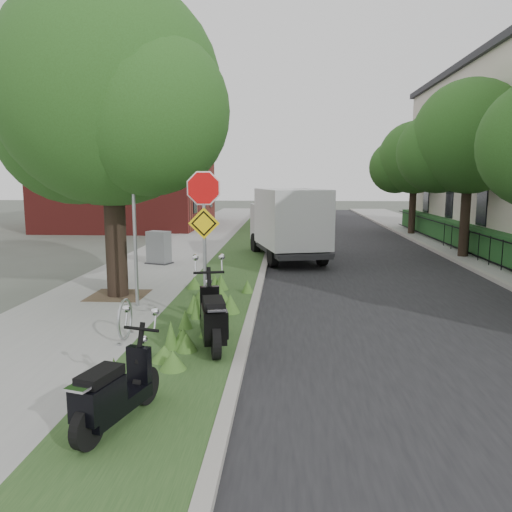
% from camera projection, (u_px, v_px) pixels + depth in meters
% --- Properties ---
extents(ground, '(120.00, 120.00, 0.00)m').
position_uv_depth(ground, '(272.00, 338.00, 9.67)').
color(ground, '#4C5147').
rests_on(ground, ground).
extents(sidewalk_near, '(3.50, 60.00, 0.12)m').
position_uv_depth(sidewalk_near, '(173.00, 255.00, 19.78)').
color(sidewalk_near, gray).
rests_on(sidewalk_near, ground).
extents(verge, '(2.00, 60.00, 0.12)m').
position_uv_depth(verge, '(242.00, 255.00, 19.62)').
color(verge, '#27471E').
rests_on(verge, ground).
extents(kerb_near, '(0.20, 60.00, 0.13)m').
position_uv_depth(kerb_near, '(267.00, 256.00, 19.56)').
color(kerb_near, '#9E9991').
rests_on(kerb_near, ground).
extents(road, '(7.00, 60.00, 0.01)m').
position_uv_depth(road, '(357.00, 258.00, 19.35)').
color(road, black).
rests_on(road, ground).
extents(kerb_far, '(0.20, 60.00, 0.13)m').
position_uv_depth(kerb_far, '(449.00, 257.00, 19.13)').
color(kerb_far, '#9E9991').
rests_on(kerb_far, ground).
extents(footpath_far, '(3.20, 60.00, 0.12)m').
position_uv_depth(footpath_far, '(494.00, 258.00, 19.03)').
color(footpath_far, gray).
rests_on(footpath_far, ground).
extents(street_tree_main, '(6.21, 5.54, 7.66)m').
position_uv_depth(street_tree_main, '(108.00, 105.00, 12.00)').
color(street_tree_main, black).
rests_on(street_tree_main, ground).
extents(bare_post, '(0.08, 0.08, 4.00)m').
position_uv_depth(bare_post, '(134.00, 220.00, 11.32)').
color(bare_post, '#A5A8AD').
rests_on(bare_post, ground).
extents(bike_hoop, '(0.06, 0.78, 0.77)m').
position_uv_depth(bike_hoop, '(125.00, 319.00, 9.17)').
color(bike_hoop, '#A5A8AD').
rests_on(bike_hoop, ground).
extents(sign_assembly, '(0.94, 0.08, 3.22)m').
position_uv_depth(sign_assembly, '(204.00, 216.00, 9.98)').
color(sign_assembly, '#A5A8AD').
rests_on(sign_assembly, ground).
extents(fence_far, '(0.04, 24.00, 1.00)m').
position_uv_depth(fence_far, '(469.00, 242.00, 19.00)').
color(fence_far, black).
rests_on(fence_far, ground).
extents(hedge_far, '(1.00, 24.00, 1.10)m').
position_uv_depth(hedge_far, '(488.00, 242.00, 18.95)').
color(hedge_far, '#1A4A22').
rests_on(hedge_far, footpath_far).
extents(brick_building, '(9.40, 10.40, 8.30)m').
position_uv_depth(brick_building, '(132.00, 160.00, 31.30)').
color(brick_building, maroon).
rests_on(brick_building, ground).
extents(far_tree_b, '(4.83, 4.31, 6.56)m').
position_uv_depth(far_tree_b, '(468.00, 143.00, 18.49)').
color(far_tree_b, black).
rests_on(far_tree_b, ground).
extents(far_tree_c, '(4.37, 3.89, 5.93)m').
position_uv_depth(far_tree_c, '(413.00, 161.00, 26.44)').
color(far_tree_c, black).
rests_on(far_tree_c, ground).
extents(scooter_near, '(0.70, 1.94, 0.94)m').
position_uv_depth(scooter_near, '(213.00, 324.00, 8.61)').
color(scooter_near, black).
rests_on(scooter_near, ground).
extents(scooter_far, '(0.65, 1.65, 0.80)m').
position_uv_depth(scooter_far, '(109.00, 400.00, 5.81)').
color(scooter_far, black).
rests_on(scooter_far, ground).
extents(box_truck, '(3.15, 5.37, 2.29)m').
position_uv_depth(box_truck, '(288.00, 221.00, 18.60)').
color(box_truck, '#262628').
rests_on(box_truck, ground).
extents(utility_cabinet, '(0.99, 0.83, 1.13)m').
position_uv_depth(utility_cabinet, '(159.00, 248.00, 17.34)').
color(utility_cabinet, '#262628').
rests_on(utility_cabinet, ground).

